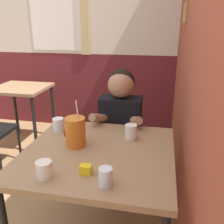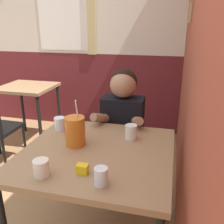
# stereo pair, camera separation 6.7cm
# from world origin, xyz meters

# --- Properties ---
(brick_wall_right) EXTENTS (0.08, 4.37, 2.70)m
(brick_wall_right) POSITION_xyz_m (1.42, 1.18, 1.35)
(brick_wall_right) COLOR brown
(brick_wall_right) RESTS_ON ground_plane
(back_wall) EXTENTS (5.78, 0.09, 2.70)m
(back_wall) POSITION_xyz_m (-0.01, 2.40, 1.36)
(back_wall) COLOR beige
(back_wall) RESTS_ON ground_plane
(main_table) EXTENTS (0.92, 0.89, 0.76)m
(main_table) POSITION_xyz_m (0.86, 0.27, 0.69)
(main_table) COLOR #93704C
(main_table) RESTS_ON ground_plane
(background_table) EXTENTS (0.65, 0.60, 0.76)m
(background_table) POSITION_xyz_m (-0.51, 1.68, 0.65)
(background_table) COLOR #93704C
(background_table) RESTS_ON ground_plane
(person_seated) EXTENTS (0.42, 0.41, 1.17)m
(person_seated) POSITION_xyz_m (0.90, 0.87, 0.63)
(person_seated) COLOR black
(person_seated) RESTS_ON ground_plane
(cocktail_pitcher) EXTENTS (0.13, 0.13, 0.31)m
(cocktail_pitcher) POSITION_xyz_m (0.70, 0.32, 0.86)
(cocktail_pitcher) COLOR #C6661E
(cocktail_pitcher) RESTS_ON main_table
(glass_near_pitcher) EXTENTS (0.08, 0.08, 0.10)m
(glass_near_pitcher) POSITION_xyz_m (0.50, 0.51, 0.81)
(glass_near_pitcher) COLOR silver
(glass_near_pitcher) RESTS_ON main_table
(glass_center) EXTENTS (0.08, 0.08, 0.10)m
(glass_center) POSITION_xyz_m (1.03, 0.49, 0.81)
(glass_center) COLOR silver
(glass_center) RESTS_ON main_table
(glass_far_side) EXTENTS (0.08, 0.08, 0.09)m
(glass_far_side) POSITION_xyz_m (0.66, -0.05, 0.81)
(glass_far_side) COLOR silver
(glass_far_side) RESTS_ON main_table
(glass_by_brick) EXTENTS (0.07, 0.07, 0.09)m
(glass_by_brick) POSITION_xyz_m (0.98, -0.05, 0.81)
(glass_by_brick) COLOR silver
(glass_by_brick) RESTS_ON main_table
(condiment_ketchup) EXTENTS (0.06, 0.04, 0.05)m
(condiment_ketchup) POSITION_xyz_m (0.60, 0.44, 0.79)
(condiment_ketchup) COLOR #B7140F
(condiment_ketchup) RESTS_ON main_table
(condiment_mustard) EXTENTS (0.06, 0.04, 0.05)m
(condiment_mustard) POSITION_xyz_m (0.86, 0.02, 0.79)
(condiment_mustard) COLOR yellow
(condiment_mustard) RESTS_ON main_table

